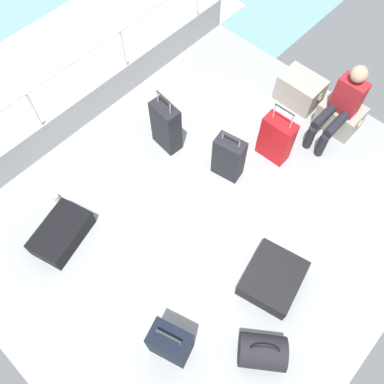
{
  "coord_description": "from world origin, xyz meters",
  "views": [
    {
      "loc": [
        1.28,
        -1.72,
        4.34
      ],
      "look_at": [
        -0.28,
        -0.05,
        0.25
      ],
      "focal_mm": 37.83,
      "sensor_mm": 36.0,
      "label": 1
    }
  ],
  "objects_px": {
    "suitcase_3": "(276,139)",
    "suitcase_0": "(166,126)",
    "passenger_seated": "(341,105)",
    "paper_cup": "(56,198)",
    "suitcase_2": "(273,278)",
    "cargo_crate_0": "(300,90)",
    "suitcase_4": "(229,158)",
    "suitcase_1": "(62,233)",
    "duffel_bag": "(262,352)",
    "cargo_crate_1": "(340,116)",
    "suitcase_5": "(171,343)"
  },
  "relations": [
    {
      "from": "suitcase_0",
      "to": "suitcase_2",
      "type": "height_order",
      "value": "suitcase_0"
    },
    {
      "from": "cargo_crate_0",
      "to": "paper_cup",
      "type": "height_order",
      "value": "cargo_crate_0"
    },
    {
      "from": "suitcase_3",
      "to": "duffel_bag",
      "type": "bearing_deg",
      "value": -55.31
    },
    {
      "from": "cargo_crate_0",
      "to": "duffel_bag",
      "type": "distance_m",
      "value": 3.44
    },
    {
      "from": "suitcase_1",
      "to": "cargo_crate_1",
      "type": "bearing_deg",
      "value": 68.55
    },
    {
      "from": "cargo_crate_1",
      "to": "duffel_bag",
      "type": "height_order",
      "value": "duffel_bag"
    },
    {
      "from": "suitcase_0",
      "to": "suitcase_4",
      "type": "relative_size",
      "value": 1.21
    },
    {
      "from": "suitcase_1",
      "to": "suitcase_3",
      "type": "distance_m",
      "value": 2.78
    },
    {
      "from": "suitcase_3",
      "to": "suitcase_0",
      "type": "bearing_deg",
      "value": -144.26
    },
    {
      "from": "passenger_seated",
      "to": "paper_cup",
      "type": "xyz_separation_m",
      "value": [
        -1.85,
        -3.11,
        -0.5
      ]
    },
    {
      "from": "passenger_seated",
      "to": "suitcase_5",
      "type": "bearing_deg",
      "value": -83.75
    },
    {
      "from": "cargo_crate_1",
      "to": "passenger_seated",
      "type": "relative_size",
      "value": 0.53
    },
    {
      "from": "cargo_crate_0",
      "to": "paper_cup",
      "type": "relative_size",
      "value": 6.08
    },
    {
      "from": "suitcase_5",
      "to": "suitcase_3",
      "type": "bearing_deg",
      "value": 105.42
    },
    {
      "from": "cargo_crate_1",
      "to": "duffel_bag",
      "type": "xyz_separation_m",
      "value": [
        1.05,
        -2.99,
        -0.01
      ]
    },
    {
      "from": "passenger_seated",
      "to": "suitcase_2",
      "type": "xyz_separation_m",
      "value": [
        0.68,
        -2.14,
        -0.44
      ]
    },
    {
      "from": "suitcase_3",
      "to": "suitcase_5",
      "type": "relative_size",
      "value": 1.26
    },
    {
      "from": "cargo_crate_0",
      "to": "suitcase_3",
      "type": "xyz_separation_m",
      "value": [
        0.3,
        -0.98,
        0.12
      ]
    },
    {
      "from": "suitcase_5",
      "to": "paper_cup",
      "type": "distance_m",
      "value": 2.24
    },
    {
      "from": "cargo_crate_1",
      "to": "paper_cup",
      "type": "distance_m",
      "value": 3.77
    },
    {
      "from": "passenger_seated",
      "to": "suitcase_4",
      "type": "relative_size",
      "value": 1.44
    },
    {
      "from": "suitcase_0",
      "to": "paper_cup",
      "type": "bearing_deg",
      "value": -104.53
    },
    {
      "from": "suitcase_1",
      "to": "suitcase_3",
      "type": "bearing_deg",
      "value": 67.81
    },
    {
      "from": "suitcase_2",
      "to": "suitcase_4",
      "type": "bearing_deg",
      "value": 149.72
    },
    {
      "from": "cargo_crate_0",
      "to": "suitcase_0",
      "type": "bearing_deg",
      "value": -114.52
    },
    {
      "from": "passenger_seated",
      "to": "suitcase_0",
      "type": "bearing_deg",
      "value": -132.42
    },
    {
      "from": "suitcase_3",
      "to": "paper_cup",
      "type": "bearing_deg",
      "value": -122.96
    },
    {
      "from": "paper_cup",
      "to": "suitcase_3",
      "type": "bearing_deg",
      "value": 57.04
    },
    {
      "from": "suitcase_0",
      "to": "suitcase_4",
      "type": "height_order",
      "value": "suitcase_0"
    },
    {
      "from": "suitcase_1",
      "to": "suitcase_2",
      "type": "height_order",
      "value": "suitcase_1"
    },
    {
      "from": "passenger_seated",
      "to": "suitcase_1",
      "type": "xyz_separation_m",
      "value": [
        -1.39,
        -3.35,
        -0.44
      ]
    },
    {
      "from": "passenger_seated",
      "to": "suitcase_4",
      "type": "distance_m",
      "value": 1.53
    },
    {
      "from": "suitcase_2",
      "to": "suitcase_3",
      "type": "distance_m",
      "value": 1.71
    },
    {
      "from": "suitcase_0",
      "to": "suitcase_3",
      "type": "xyz_separation_m",
      "value": [
        1.11,
        0.8,
        -0.03
      ]
    },
    {
      "from": "cargo_crate_1",
      "to": "suitcase_1",
      "type": "bearing_deg",
      "value": -111.45
    },
    {
      "from": "suitcase_1",
      "to": "paper_cup",
      "type": "height_order",
      "value": "suitcase_1"
    },
    {
      "from": "suitcase_1",
      "to": "suitcase_4",
      "type": "xyz_separation_m",
      "value": [
        0.79,
        1.96,
        0.2
      ]
    },
    {
      "from": "duffel_bag",
      "to": "paper_cup",
      "type": "relative_size",
      "value": 5.58
    },
    {
      "from": "cargo_crate_1",
      "to": "suitcase_3",
      "type": "xyz_separation_m",
      "value": [
        -0.34,
        -0.97,
        0.14
      ]
    },
    {
      "from": "suitcase_2",
      "to": "duffel_bag",
      "type": "bearing_deg",
      "value": -60.88
    },
    {
      "from": "duffel_bag",
      "to": "paper_cup",
      "type": "height_order",
      "value": "duffel_bag"
    },
    {
      "from": "suitcase_3",
      "to": "paper_cup",
      "type": "relative_size",
      "value": 8.74
    },
    {
      "from": "suitcase_3",
      "to": "paper_cup",
      "type": "height_order",
      "value": "suitcase_3"
    },
    {
      "from": "suitcase_2",
      "to": "duffel_bag",
      "type": "xyz_separation_m",
      "value": [
        0.37,
        -0.67,
        0.06
      ]
    },
    {
      "from": "paper_cup",
      "to": "cargo_crate_1",
      "type": "bearing_deg",
      "value": 60.7
    },
    {
      "from": "duffel_bag",
      "to": "paper_cup",
      "type": "bearing_deg",
      "value": -174.12
    },
    {
      "from": "cargo_crate_0",
      "to": "suitcase_4",
      "type": "distance_m",
      "value": 1.58
    },
    {
      "from": "suitcase_0",
      "to": "paper_cup",
      "type": "distance_m",
      "value": 1.6
    },
    {
      "from": "cargo_crate_1",
      "to": "suitcase_4",
      "type": "height_order",
      "value": "suitcase_4"
    },
    {
      "from": "cargo_crate_1",
      "to": "cargo_crate_0",
      "type": "bearing_deg",
      "value": 179.54
    }
  ]
}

